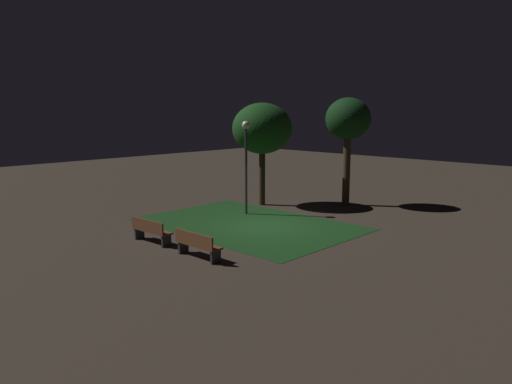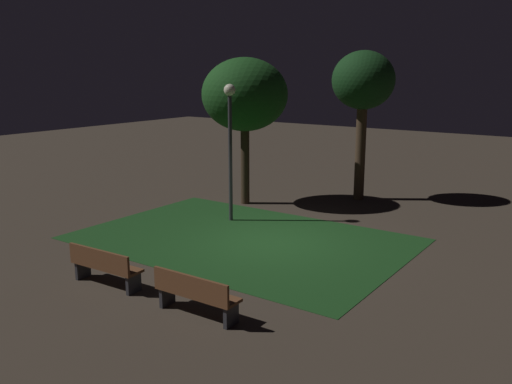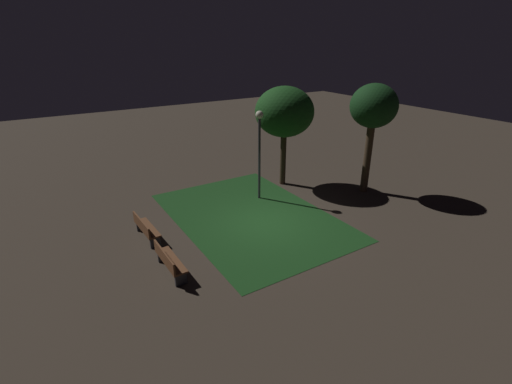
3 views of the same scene
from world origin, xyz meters
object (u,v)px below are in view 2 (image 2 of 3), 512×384
object	(u,v)px
bench_by_lamp	(195,293)
tree_back_right	(245,95)
lamp_post_plaza_west	(230,128)
tree_near_wall	(363,83)
bench_lawn_edge	(104,265)

from	to	relation	value
bench_by_lamp	tree_back_right	bearing A→B (deg)	120.08
bench_by_lamp	lamp_post_plaza_west	distance (m)	7.28
tree_near_wall	lamp_post_plaza_west	size ratio (longest dim) A/B	1.26
bench_lawn_edge	bench_by_lamp	size ratio (longest dim) A/B	1.01
bench_lawn_edge	lamp_post_plaza_west	xyz separation A→B (m)	(-1.00, 5.83, 2.43)
tree_back_right	bench_by_lamp	bearing A→B (deg)	-59.92
bench_by_lamp	tree_near_wall	xyz separation A→B (m)	(-1.54, 10.83, 3.70)
tree_back_right	lamp_post_plaza_west	xyz separation A→B (m)	(0.97, -2.09, -0.89)
tree_back_right	lamp_post_plaza_west	world-z (taller)	tree_back_right
bench_lawn_edge	bench_by_lamp	xyz separation A→B (m)	(2.63, -0.00, 0.00)
bench_lawn_edge	tree_near_wall	xyz separation A→B (m)	(1.08, 10.83, 3.70)
bench_by_lamp	bench_lawn_edge	bearing A→B (deg)	180.00
bench_by_lamp	lamp_post_plaza_west	xyz separation A→B (m)	(-3.62, 5.83, 2.43)
tree_back_right	tree_near_wall	world-z (taller)	tree_near_wall
bench_lawn_edge	lamp_post_plaza_west	bearing A→B (deg)	99.69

